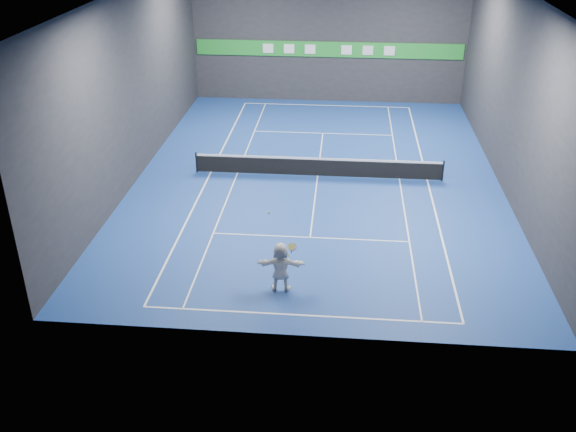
# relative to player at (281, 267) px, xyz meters

# --- Properties ---
(ground) EXTENTS (26.00, 26.00, 0.00)m
(ground) POSITION_rel_player_xyz_m (0.84, 10.36, -0.95)
(ground) COLOR navy
(ground) RESTS_ON ground
(wall_back) EXTENTS (18.00, 0.10, 9.00)m
(wall_back) POSITION_rel_player_xyz_m (0.84, 23.36, 3.55)
(wall_back) COLOR #272729
(wall_back) RESTS_ON ground
(wall_front) EXTENTS (18.00, 0.10, 9.00)m
(wall_front) POSITION_rel_player_xyz_m (0.84, -2.64, 3.55)
(wall_front) COLOR #272729
(wall_front) RESTS_ON ground
(wall_left) EXTENTS (0.10, 26.00, 9.00)m
(wall_left) POSITION_rel_player_xyz_m (-8.16, 10.36, 3.55)
(wall_left) COLOR #272729
(wall_left) RESTS_ON ground
(wall_right) EXTENTS (0.10, 26.00, 9.00)m
(wall_right) POSITION_rel_player_xyz_m (9.84, 10.36, 3.55)
(wall_right) COLOR #272729
(wall_right) RESTS_ON ground
(baseline_near) EXTENTS (10.98, 0.08, 0.01)m
(baseline_near) POSITION_rel_player_xyz_m (0.84, -1.53, -0.95)
(baseline_near) COLOR white
(baseline_near) RESTS_ON ground
(baseline_far) EXTENTS (10.98, 0.08, 0.01)m
(baseline_far) POSITION_rel_player_xyz_m (0.84, 22.25, -0.95)
(baseline_far) COLOR white
(baseline_far) RESTS_ON ground
(sideline_doubles_left) EXTENTS (0.08, 23.78, 0.01)m
(sideline_doubles_left) POSITION_rel_player_xyz_m (-4.65, 10.36, -0.95)
(sideline_doubles_left) COLOR white
(sideline_doubles_left) RESTS_ON ground
(sideline_doubles_right) EXTENTS (0.08, 23.78, 0.01)m
(sideline_doubles_right) POSITION_rel_player_xyz_m (6.33, 10.36, -0.95)
(sideline_doubles_right) COLOR white
(sideline_doubles_right) RESTS_ON ground
(sideline_singles_left) EXTENTS (0.06, 23.78, 0.01)m
(sideline_singles_left) POSITION_rel_player_xyz_m (-3.27, 10.36, -0.95)
(sideline_singles_left) COLOR white
(sideline_singles_left) RESTS_ON ground
(sideline_singles_right) EXTENTS (0.06, 23.78, 0.01)m
(sideline_singles_right) POSITION_rel_player_xyz_m (4.95, 10.36, -0.95)
(sideline_singles_right) COLOR white
(sideline_singles_right) RESTS_ON ground
(service_line_near) EXTENTS (8.23, 0.06, 0.01)m
(service_line_near) POSITION_rel_player_xyz_m (0.84, 3.96, -0.95)
(service_line_near) COLOR white
(service_line_near) RESTS_ON ground
(service_line_far) EXTENTS (8.23, 0.06, 0.01)m
(service_line_far) POSITION_rel_player_xyz_m (0.84, 16.76, -0.95)
(service_line_far) COLOR white
(service_line_far) RESTS_ON ground
(center_service_line) EXTENTS (0.06, 12.80, 0.01)m
(center_service_line) POSITION_rel_player_xyz_m (0.84, 10.36, -0.95)
(center_service_line) COLOR white
(center_service_line) RESTS_ON ground
(player) EXTENTS (1.78, 0.63, 1.90)m
(player) POSITION_rel_player_xyz_m (0.00, 0.00, 0.00)
(player) COLOR white
(player) RESTS_ON ground
(tennis_ball) EXTENTS (0.07, 0.07, 0.07)m
(tennis_ball) POSITION_rel_player_xyz_m (-0.41, 0.16, 2.07)
(tennis_ball) COLOR #BCDF25
(tennis_ball) RESTS_ON player
(tennis_net) EXTENTS (12.50, 0.10, 1.07)m
(tennis_net) POSITION_rel_player_xyz_m (0.84, 10.36, -0.41)
(tennis_net) COLOR black
(tennis_net) RESTS_ON ground
(sponsor_banner) EXTENTS (17.64, 0.11, 1.00)m
(sponsor_banner) POSITION_rel_player_xyz_m (0.84, 23.30, 2.55)
(sponsor_banner) COLOR green
(sponsor_banner) RESTS_ON wall_back
(tennis_racket) EXTENTS (0.42, 0.35, 0.62)m
(tennis_racket) POSITION_rel_player_xyz_m (0.40, 0.05, 0.77)
(tennis_racket) COLOR #AE1D12
(tennis_racket) RESTS_ON player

